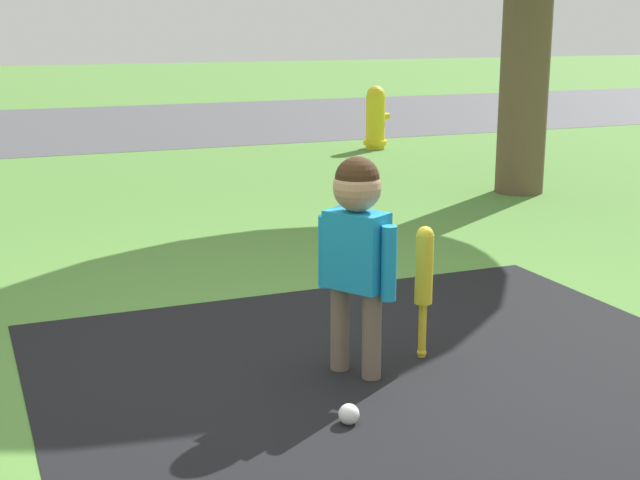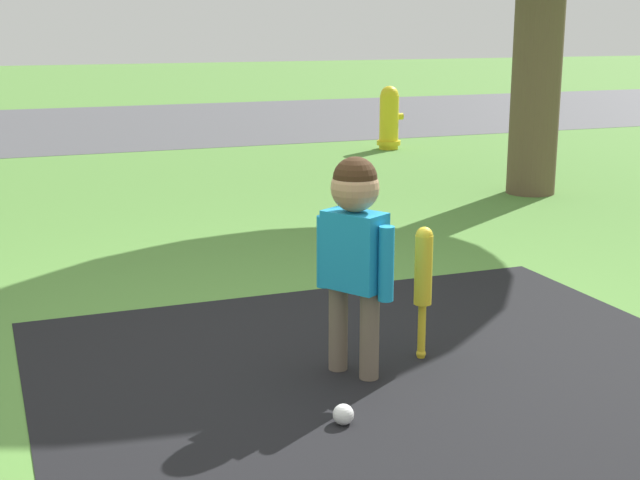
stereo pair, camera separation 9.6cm
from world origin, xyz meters
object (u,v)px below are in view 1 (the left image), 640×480
(sports_ball, at_px, (349,414))
(fire_hydrant, at_px, (376,118))
(child, at_px, (357,236))
(baseball_bat, at_px, (424,274))

(sports_ball, xyz_separation_m, fire_hydrant, (3.41, 6.77, 0.33))
(child, relative_size, sports_ball, 11.72)
(baseball_bat, bearing_deg, fire_hydrant, 65.81)
(fire_hydrant, bearing_deg, sports_ball, -116.71)
(child, xyz_separation_m, fire_hydrant, (3.18, 6.33, -0.25))
(child, height_order, fire_hydrant, child)
(baseball_bat, height_order, fire_hydrant, fire_hydrant)
(baseball_bat, bearing_deg, child, -170.07)
(sports_ball, height_order, fire_hydrant, fire_hydrant)
(baseball_bat, height_order, sports_ball, baseball_bat)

